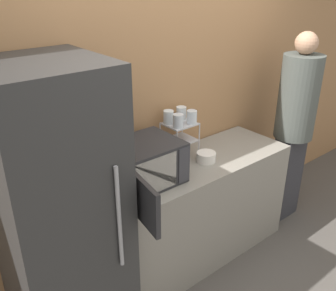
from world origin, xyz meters
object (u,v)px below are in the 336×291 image
object	(u,v)px
glass_front_left	(178,121)
bowl	(206,157)
glass_back_right	(182,113)
microwave	(144,164)
glass_back_left	(168,117)
refrigerator	(60,216)
dish_rack	(180,133)
person	(295,120)
glass_front_right	(192,117)

from	to	relation	value
glass_front_left	bowl	xyz separation A→B (m)	(0.17, -0.14, -0.30)
glass_back_right	microwave	bearing A→B (deg)	-157.46
glass_front_left	glass_back_left	world-z (taller)	same
glass_front_left	glass_back_right	distance (m)	0.18
glass_back_right	refrigerator	size ratio (longest dim) A/B	0.06
microwave	dish_rack	distance (m)	0.50
bowl	person	bearing A→B (deg)	-5.14
dish_rack	person	distance (m)	1.18
glass_front_right	bowl	distance (m)	0.34
glass_front_left	refrigerator	size ratio (longest dim) A/B	0.06
glass_back_left	refrigerator	xyz separation A→B (m)	(-1.05, -0.26, -0.31)
glass_front_right	glass_back_right	bearing A→B (deg)	91.25
refrigerator	glass_back_right	bearing A→B (deg)	12.43
dish_rack	glass_back_left	size ratio (longest dim) A/B	2.79
dish_rack	microwave	bearing A→B (deg)	-160.48
bowl	person	distance (m)	1.05
bowl	glass_back_left	bearing A→B (deg)	124.33
bowl	refrigerator	xyz separation A→B (m)	(-1.23, -0.00, -0.00)
microwave	bowl	bearing A→B (deg)	-3.64
dish_rack	glass_back_right	xyz separation A→B (m)	(0.07, 0.06, 0.13)
bowl	person	size ratio (longest dim) A/B	0.08
glass_front_left	glass_front_right	bearing A→B (deg)	-0.76
glass_back_right	glass_back_left	bearing A→B (deg)	-178.75
dish_rack	refrigerator	size ratio (longest dim) A/B	0.16
microwave	glass_front_left	size ratio (longest dim) A/B	7.65
microwave	glass_back_left	size ratio (longest dim) A/B	7.65
microwave	glass_back_right	xyz separation A→B (m)	(0.53, 0.22, 0.19)
glass_back_left	microwave	bearing A→B (deg)	-151.10
glass_back_right	glass_front_right	distance (m)	0.12
dish_rack	glass_front_left	bearing A→B (deg)	-139.53
glass_back_right	refrigerator	world-z (taller)	refrigerator
microwave	glass_back_left	distance (m)	0.49
person	refrigerator	world-z (taller)	refrigerator
microwave	dish_rack	world-z (taller)	microwave
glass_back_left	refrigerator	distance (m)	1.13
glass_front_right	glass_back_left	world-z (taller)	same
glass_front_left	bowl	distance (m)	0.38
bowl	refrigerator	bearing A→B (deg)	-179.83
glass_front_right	refrigerator	xyz separation A→B (m)	(-1.19, -0.15, -0.31)
glass_back_right	person	bearing A→B (deg)	-18.10
person	refrigerator	distance (m)	2.27
refrigerator	glass_front_left	bearing A→B (deg)	7.98
glass_back_right	glass_back_left	xyz separation A→B (m)	(-0.14, -0.00, 0.00)
dish_rack	glass_front_right	world-z (taller)	glass_front_right
glass_front_left	person	bearing A→B (deg)	-11.09
glass_back_right	bowl	xyz separation A→B (m)	(0.04, -0.26, -0.30)
microwave	bowl	distance (m)	0.58
glass_front_right	refrigerator	world-z (taller)	refrigerator
microwave	refrigerator	distance (m)	0.67
glass_back_left	refrigerator	bearing A→B (deg)	-166.16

